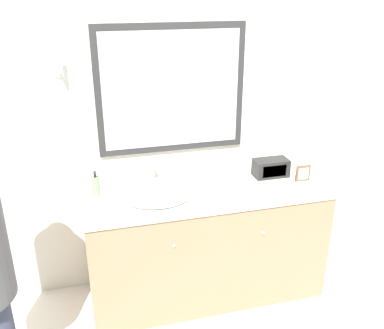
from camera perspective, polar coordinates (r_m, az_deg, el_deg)
name	(u,v)px	position (r m, az deg, el deg)	size (l,w,h in m)	color
ground_plane	(219,321)	(3.19, 3.60, -20.06)	(14.00, 14.00, 0.00)	silver
wall_back	(194,118)	(3.11, 0.20, 6.25)	(8.00, 0.18, 2.55)	silver
vanity_counter	(206,242)	(3.18, 1.87, -10.32)	(1.73, 0.62, 0.86)	#937556
sink_basin	(157,194)	(2.86, -4.65, -4.00)	(0.46, 0.43, 0.20)	silver
soap_bottle	(96,186)	(2.93, -12.70, -2.75)	(0.05, 0.06, 0.17)	#709966
appliance_box	(271,168)	(3.20, 10.48, -0.44)	(0.25, 0.13, 0.13)	black
picture_frame	(303,173)	(3.17, 14.58, -1.15)	(0.11, 0.01, 0.12)	brown
hand_towel_near_sink	(295,188)	(3.03, 13.56, -3.08)	(0.18, 0.13, 0.03)	#B7A899
hand_towel_far_corner	(220,181)	(3.04, 3.81, -2.22)	(0.18, 0.12, 0.05)	white
metal_tray	(254,187)	(3.02, 8.33, -2.97)	(0.17, 0.10, 0.01)	#ADADB2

